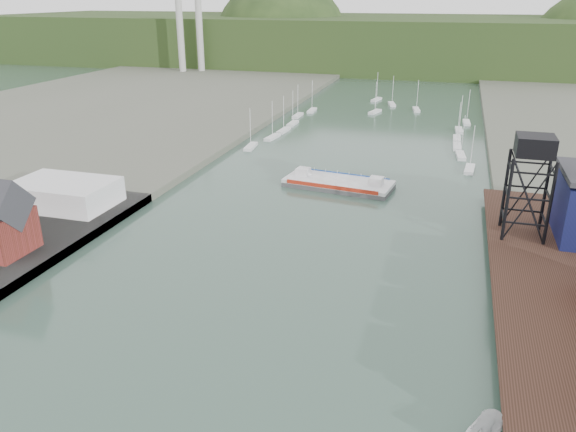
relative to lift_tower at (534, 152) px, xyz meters
The scene contains 7 objects.
east_pier 19.03m from the lift_tower, 81.25° to the right, with size 14.00×70.00×2.45m.
white_shed 80.28m from the lift_tower, behind, with size 18.00×12.00×4.50m, color silver.
lift_tower is the anchor object (origin of this frame).
marina_sailboats 89.04m from the lift_tower, 113.46° to the left, with size 57.71×92.65×0.90m.
smokestacks 224.80m from the lift_tower, 128.94° to the left, with size 11.20×8.20×60.00m.
distant_hills 246.51m from the lift_tower, 99.10° to the left, with size 500.00×120.00×80.00m.
chain_ferry 42.44m from the lift_tower, 148.28° to the left, with size 23.21×11.67×3.20m.
Camera 1 is at (22.92, -31.00, 37.77)m, focal length 35.00 mm.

